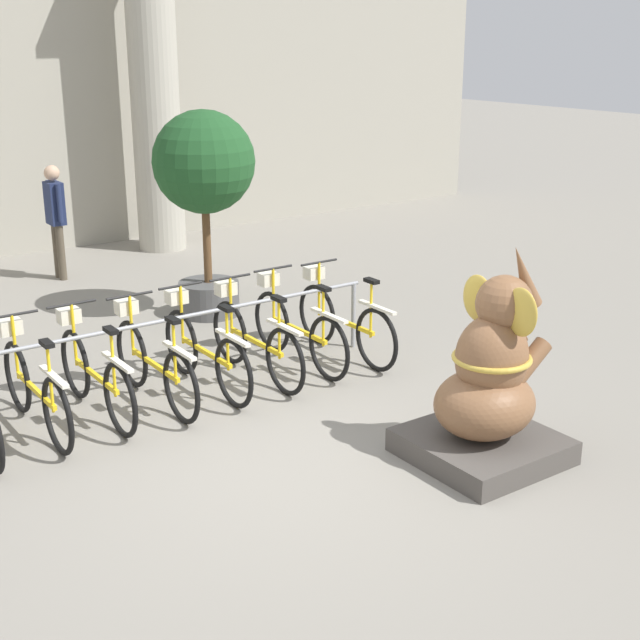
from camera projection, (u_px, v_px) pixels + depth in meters
ground_plane at (292, 461)px, 7.44m from camera, size 60.00×60.00×0.00m
column_right at (154, 84)px, 13.89m from camera, size 0.95×0.95×5.16m
bike_rack at (172, 332)px, 8.71m from camera, size 4.57×0.05×0.77m
bicycle_1 at (34, 388)px, 7.91m from camera, size 0.48×1.77×0.98m
bicycle_2 at (95, 374)px, 8.23m from camera, size 0.48×1.77×0.98m
bicycle_3 at (153, 363)px, 8.50m from camera, size 0.48×1.77×0.98m
bicycle_4 at (204, 350)px, 8.84m from camera, size 0.48×1.77×0.98m
bicycle_5 at (254, 340)px, 9.14m from camera, size 0.48×1.77×0.98m
bicycle_6 at (297, 328)px, 9.49m from camera, size 0.48×1.77×0.98m
bicycle_7 at (343, 320)px, 9.75m from camera, size 0.48×1.77×0.98m
elephant_statue at (489, 389)px, 7.34m from camera, size 1.15×1.15×1.82m
person_pedestrian at (55, 212)px, 12.61m from camera, size 0.22×0.47×1.64m
potted_tree at (204, 178)px, 10.76m from camera, size 1.25×1.25×2.54m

